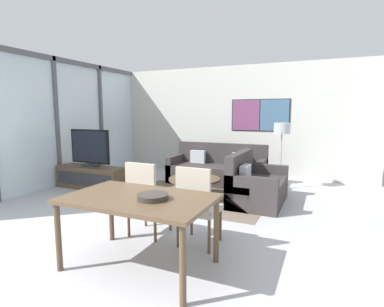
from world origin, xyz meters
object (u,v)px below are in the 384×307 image
Objects in this scene: sofa_side at (254,187)px; dining_table at (139,204)px; sofa_main at (217,171)px; fruit_bowl at (153,196)px; floor_lamp at (282,134)px; dining_chair_centre at (197,203)px; television at (90,148)px; dining_chair_left at (146,196)px; tv_console at (91,177)px; coffee_table at (194,183)px.

sofa_side is 0.91× the size of dining_table.
sofa_main is 6.98× the size of fruit_bowl.
sofa_side is 0.99× the size of floor_lamp.
dining_chair_centre reaches higher than fruit_bowl.
dining_table is (2.82, -2.35, -0.18)m from television.
dining_chair_left reaches higher than sofa_main.
fruit_bowl reaches higher than tv_console.
floor_lamp reaches higher than coffee_table.
floor_lamp reaches higher than fruit_bowl.
dining_table is (0.52, -3.93, 0.39)m from sofa_main.
fruit_bowl reaches higher than dining_table.
dining_table is 4.89× the size of fruit_bowl.
sofa_main is 1.32m from coffee_table.
floor_lamp is at bearing -14.46° from sofa_side.
sofa_side is at bearing 81.91° from fruit_bowl.
television is at bearing 145.97° from dining_chair_left.
sofa_side reaches higher than dining_table.
tv_console is 4.98× the size of fruit_bowl.
floor_lamp is at bearing 0.35° from sofa_main.
dining_chair_left is (2.45, -1.66, 0.31)m from tv_console.
coffee_table is at bearing -136.56° from floor_lamp.
tv_console is 0.71× the size of sofa_main.
floor_lamp is (3.71, 1.59, 0.32)m from television.
floor_lamp reaches higher than tv_console.
television is 2.85m from sofa_main.
television reaches higher than tv_console.
fruit_bowl is at bearing -38.36° from tv_console.
dining_chair_left reaches higher than sofa_side.
fruit_bowl is (3.01, -2.38, -0.07)m from television.
television is at bearing 152.22° from dining_chair_centre.
dining_chair_centre is (0.88, -3.26, 0.26)m from sofa_main.
television is 3.68m from dining_table.
floor_lamp reaches higher than dining_chair_centre.
sofa_side is (3.40, 0.42, 0.05)m from tv_console.
tv_console is at bearing -145.48° from sofa_main.
dining_chair_centre is 0.71× the size of floor_lamp.
sofa_main is 3.99m from dining_table.
tv_console is 3.70m from dining_table.
television reaches higher than sofa_main.
dining_table is at bearing -82.51° from sofa_main.
dining_chair_left is at bearing 155.43° from sofa_side.
coffee_table is at bearing 6.46° from television.
coffee_table is at bearing 101.20° from dining_table.
tv_console is at bearing -90.00° from television.
tv_console is 3.61m from dining_chair_centre.
sofa_main is at bearing 100.09° from fruit_bowl.
dining_table is (-0.59, -2.77, 0.39)m from sofa_side.
coffee_table is at bearing 114.48° from dining_chair_centre.
sofa_main is (2.30, 1.58, 0.05)m from tv_console.
television reaches higher than dining_chair_centre.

